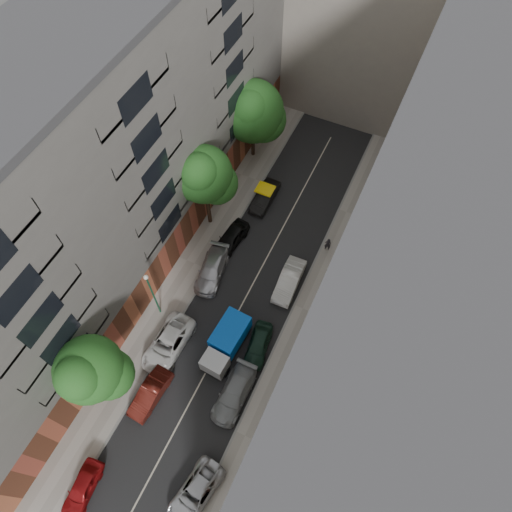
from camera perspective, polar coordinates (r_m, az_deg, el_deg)
The scene contains 23 objects.
ground at distance 39.00m, azimuth -0.63°, elevation -3.97°, with size 120.00×120.00×0.00m, color #4C4C49.
road_surface at distance 38.99m, azimuth -0.63°, elevation -3.97°, with size 8.00×44.00×0.02m, color black.
sidewalk_left at distance 40.42m, azimuth -7.70°, elevation -0.96°, with size 3.00×44.00×0.15m, color gray.
sidewalk_right at distance 38.18m, azimuth 6.90°, elevation -6.99°, with size 3.00×44.00×0.15m, color gray.
building_left at distance 35.02m, azimuth -17.58°, elevation 10.68°, with size 8.00×44.00×20.00m, color #54514E.
building_right at distance 29.56m, azimuth 18.84°, elevation -2.80°, with size 8.00×44.00×20.00m, color #C2B697.
building_endcap at distance 51.65m, azimuth 14.40°, elevation 27.22°, with size 18.00×12.00×18.00m, color gray.
tarp_truck at distance 35.69m, azimuth -3.76°, elevation -10.75°, with size 2.26×5.10×2.31m.
car_left_0 at distance 35.96m, azimuth -20.90°, elevation -25.48°, with size 1.51×3.74×1.28m, color maroon.
car_left_1 at distance 35.89m, azimuth -13.08°, elevation -16.41°, with size 1.45×4.16×1.37m, color #4A140E.
car_left_2 at distance 36.82m, azimuth -10.94°, elevation -10.67°, with size 2.42×5.26×1.46m, color silver.
car_left_3 at distance 39.19m, azimuth -5.53°, elevation -1.73°, with size 2.02×4.97×1.44m, color #BCBCC1.
car_left_4 at distance 40.78m, azimuth -3.17°, elevation 2.25°, with size 1.72×4.28×1.46m, color black.
car_left_5 at distance 43.55m, azimuth 1.12°, elevation 7.42°, with size 1.49×4.28×1.41m, color black.
car_right_0 at distance 34.26m, azimuth -7.59°, elevation -27.31°, with size 2.12×4.60×1.28m, color #B0B0B4.
car_right_1 at distance 35.05m, azimuth -2.76°, elevation -16.82°, with size 1.98×4.87×1.41m, color gray.
car_right_2 at distance 36.19m, azimuth 0.29°, elevation -11.03°, with size 1.59×3.96×1.35m, color black.
car_right_3 at distance 38.55m, azimuth 4.15°, elevation -3.10°, with size 1.59×4.57×1.51m, color silver.
tree_near at distance 31.60m, azimuth -20.01°, elevation -13.49°, with size 4.82×4.46×8.68m.
tree_mid at distance 37.78m, azimuth -6.51°, elevation 9.78°, with size 5.14×4.85×9.17m.
tree_far at distance 44.19m, azimuth -0.36°, elevation 17.35°, with size 6.02×5.85×8.44m.
lamp_post at distance 35.38m, azimuth -12.92°, elevation -4.25°, with size 0.36×0.36×6.02m.
pedestrian at distance 40.63m, azimuth 8.96°, elevation 1.47°, with size 0.56×0.37×1.54m, color black.
Camera 1 is at (8.02, -16.15, 34.58)m, focal length 32.00 mm.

